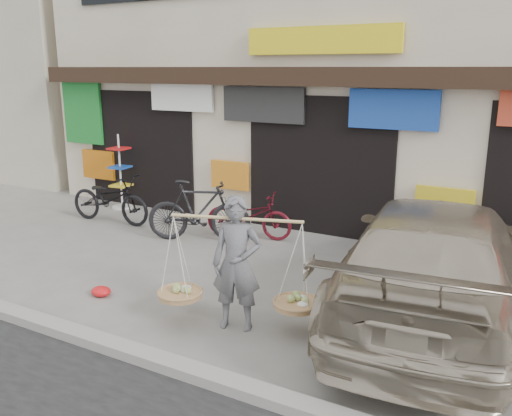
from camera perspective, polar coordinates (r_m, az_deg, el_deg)
The scene contains 11 objects.
ground at distance 8.02m, azimuth -3.46°, elevation -9.06°, with size 70.00×70.00×0.00m, color gray.
kerb at distance 6.58m, azimuth -13.19°, elevation -14.47°, with size 70.00×0.25×0.12m, color gray.
shophouse_block at distance 13.21m, azimuth 12.00°, elevation 15.28°, with size 14.00×6.32×7.00m.
neighbor_west at distance 21.90m, azimuth -24.48°, elevation 12.74°, with size 12.00×7.00×6.00m, color beige.
street_vendor at distance 6.77m, azimuth -2.04°, elevation -6.38°, with size 2.00×1.01×1.71m.
bike_0 at distance 11.88m, azimuth -15.12°, elevation 0.95°, with size 0.69×1.98×1.04m, color black.
bike_1 at distance 10.28m, azimuth -6.05°, elevation -0.29°, with size 0.55×1.96×1.18m, color black.
bike_2 at distance 10.45m, azimuth -0.76°, elevation -0.76°, with size 0.60×1.71×0.90m, color #540E18.
suv at distance 7.48m, azimuth 18.28°, elevation -5.12°, with size 2.76×5.62×1.57m.
display_rack at distance 13.03m, azimuth -14.06°, elevation 3.00°, with size 0.48×0.48×1.74m.
red_bag at distance 8.25m, azimuth -16.00°, elevation -8.42°, with size 0.31×0.25×0.14m, color red.
Camera 1 is at (3.99, -6.17, 3.21)m, focal length 38.00 mm.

